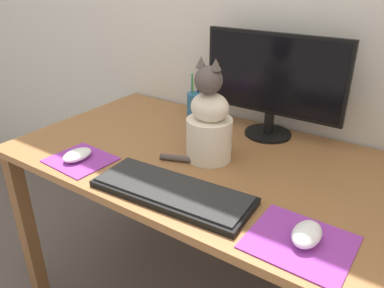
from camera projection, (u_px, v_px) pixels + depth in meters
name	position (u px, v px, depth m)	size (l,w,h in m)	color
desk	(216.00, 182.00, 1.25)	(1.37, 0.73, 0.71)	brown
monitor	(273.00, 81.00, 1.30)	(0.51, 0.17, 0.37)	black
keyboard	(172.00, 191.00, 1.02)	(0.46, 0.19, 0.02)	black
mousepad_left	(81.00, 160.00, 1.20)	(0.20, 0.18, 0.00)	purple
mousepad_right	(300.00, 242.00, 0.84)	(0.23, 0.20, 0.00)	purple
computer_mouse_left	(77.00, 155.00, 1.19)	(0.07, 0.10, 0.03)	white
computer_mouse_right	(307.00, 234.00, 0.83)	(0.06, 0.10, 0.04)	white
cat	(209.00, 123.00, 1.16)	(0.20, 0.18, 0.33)	beige
pen_cup	(195.00, 105.00, 1.52)	(0.07, 0.07, 0.18)	#286089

